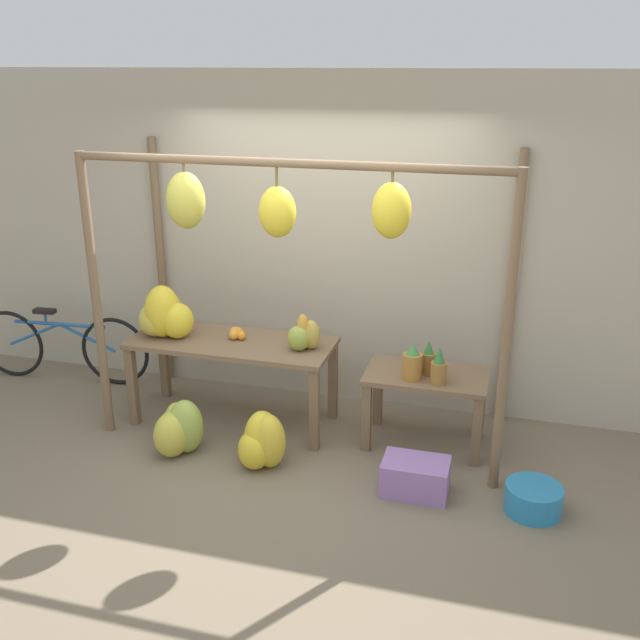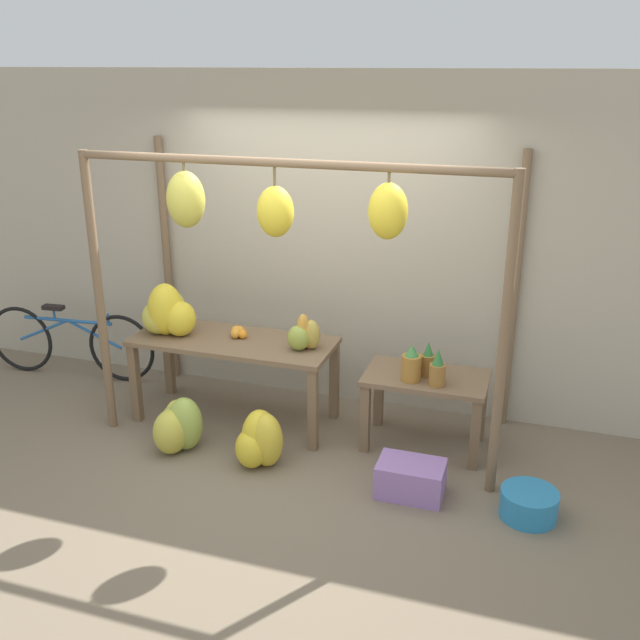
{
  "view_description": "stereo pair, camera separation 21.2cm",
  "coord_description": "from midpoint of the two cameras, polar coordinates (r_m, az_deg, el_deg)",
  "views": [
    {
      "loc": [
        1.52,
        -4.28,
        2.85
      ],
      "look_at": [
        0.13,
        0.68,
        0.97
      ],
      "focal_mm": 40.0,
      "sensor_mm": 36.0,
      "label": 1
    },
    {
      "loc": [
        1.73,
        -4.22,
        2.85
      ],
      "look_at": [
        0.13,
        0.68,
        0.97
      ],
      "focal_mm": 40.0,
      "sensor_mm": 36.0,
      "label": 2
    }
  ],
  "objects": [
    {
      "name": "banana_pile_ground_left",
      "position": [
        5.65,
        -12.37,
        -8.52
      ],
      "size": [
        0.41,
        0.45,
        0.44
      ],
      "color": "#9EB247",
      "rests_on": "ground_plane"
    },
    {
      "name": "pineapple_cluster",
      "position": [
        5.37,
        7.19,
        -3.51
      ],
      "size": [
        0.33,
        0.27,
        0.29
      ],
      "color": "#A3702D",
      "rests_on": "display_table_side"
    },
    {
      "name": "banana_pile_on_table",
      "position": [
        5.97,
        -13.31,
        0.37
      ],
      "size": [
        0.55,
        0.46,
        0.44
      ],
      "color": "yellow",
      "rests_on": "display_table_main"
    },
    {
      "name": "display_table_main",
      "position": [
        5.86,
        -8.06,
        -2.6
      ],
      "size": [
        1.65,
        0.66,
        0.72
      ],
      "color": "brown",
      "rests_on": "ground_plane"
    },
    {
      "name": "ground_plane",
      "position": [
        5.37,
        -4.58,
        -12.1
      ],
      "size": [
        20.0,
        20.0,
        0.0
      ],
      "primitive_type": "plane",
      "color": "#756651"
    },
    {
      "name": "fruit_crate_white",
      "position": [
        5.11,
        6.43,
        -12.36
      ],
      "size": [
        0.46,
        0.31,
        0.24
      ],
      "color": "#9970B7",
      "rests_on": "ground_plane"
    },
    {
      "name": "blue_bucket",
      "position": [
        5.08,
        15.53,
        -13.64
      ],
      "size": [
        0.38,
        0.38,
        0.19
      ],
      "color": "teal",
      "rests_on": "ground_plane"
    },
    {
      "name": "parked_bicycle",
      "position": [
        7.11,
        -20.75,
        -1.95
      ],
      "size": [
        1.71,
        0.19,
        0.7
      ],
      "color": "black",
      "rests_on": "ground_plane"
    },
    {
      "name": "display_table_side",
      "position": [
        5.56,
        7.39,
        -5.45
      ],
      "size": [
        0.93,
        0.55,
        0.6
      ],
      "color": "brown",
      "rests_on": "ground_plane"
    },
    {
      "name": "shop_wall_back",
      "position": [
        6.05,
        -0.4,
        6.17
      ],
      "size": [
        8.0,
        0.08,
        2.8
      ],
      "color": "#B2A893",
      "rests_on": "ground_plane"
    },
    {
      "name": "stall_awning",
      "position": [
        5.11,
        -3.81,
        6.61
      ],
      "size": [
        3.14,
        1.22,
        2.24
      ],
      "color": "brown",
      "rests_on": "ground_plane"
    },
    {
      "name": "banana_pile_ground_right",
      "position": [
        5.37,
        -5.77,
        -9.68
      ],
      "size": [
        0.45,
        0.42,
        0.43
      ],
      "color": "gold",
      "rests_on": "ground_plane"
    },
    {
      "name": "orange_pile",
      "position": [
        5.84,
        -7.7,
        -1.08
      ],
      "size": [
        0.15,
        0.14,
        0.09
      ],
      "color": "orange",
      "rests_on": "display_table_main"
    },
    {
      "name": "papaya_pile",
      "position": [
        5.55,
        -2.27,
        -1.23
      ],
      "size": [
        0.27,
        0.24,
        0.29
      ],
      "color": "gold",
      "rests_on": "display_table_main"
    }
  ]
}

